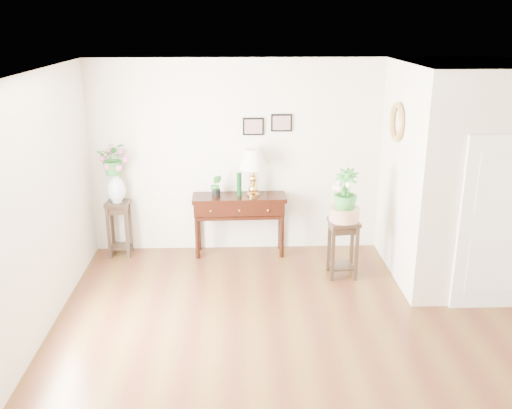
{
  "coord_description": "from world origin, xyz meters",
  "views": [
    {
      "loc": [
        -0.89,
        -5.27,
        3.33
      ],
      "look_at": [
        -0.66,
        1.3,
        1.16
      ],
      "focal_mm": 40.0,
      "sensor_mm": 36.0,
      "label": 1
    }
  ],
  "objects_px": {
    "console_table": "(239,225)",
    "table_lamp": "(253,172)",
    "plant_stand_a": "(120,229)",
    "plant_stand_b": "(343,248)"
  },
  "relations": [
    {
      "from": "table_lamp",
      "to": "plant_stand_b",
      "type": "relative_size",
      "value": 0.87
    },
    {
      "from": "plant_stand_b",
      "to": "console_table",
      "type": "bearing_deg",
      "value": 149.57
    },
    {
      "from": "table_lamp",
      "to": "plant_stand_a",
      "type": "relative_size",
      "value": 0.84
    },
    {
      "from": "table_lamp",
      "to": "plant_stand_a",
      "type": "distance_m",
      "value": 2.11
    },
    {
      "from": "console_table",
      "to": "plant_stand_b",
      "type": "bearing_deg",
      "value": -31.77
    },
    {
      "from": "console_table",
      "to": "plant_stand_a",
      "type": "bearing_deg",
      "value": 178.64
    },
    {
      "from": "plant_stand_a",
      "to": "plant_stand_b",
      "type": "distance_m",
      "value": 3.21
    },
    {
      "from": "console_table",
      "to": "table_lamp",
      "type": "height_order",
      "value": "table_lamp"
    },
    {
      "from": "plant_stand_a",
      "to": "plant_stand_b",
      "type": "bearing_deg",
      "value": -14.53
    },
    {
      "from": "console_table",
      "to": "plant_stand_b",
      "type": "relative_size",
      "value": 1.7
    }
  ]
}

